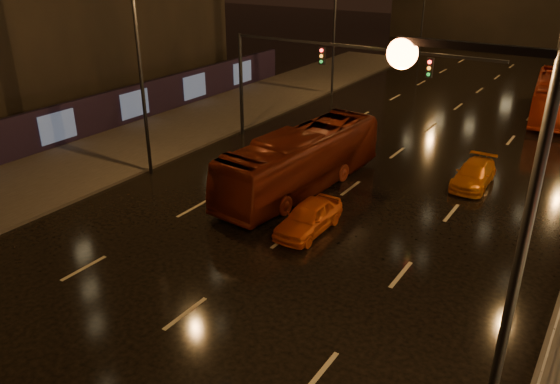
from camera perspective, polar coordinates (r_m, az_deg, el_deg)
name	(u,v)px	position (r m, az deg, el deg)	size (l,w,h in m)	color
ground	(383,164)	(30.48, 10.71, 2.93)	(140.00, 140.00, 0.00)	black
sidewalk_left	(141,143)	(33.95, -14.35, 4.95)	(7.00, 70.00, 0.15)	#38332D
hoarding_left	(56,127)	(34.64, -22.40, 6.30)	(0.30, 46.00, 2.50)	black
traffic_signal	(305,67)	(31.31, 2.66, 12.94)	(15.31, 0.32, 6.20)	black
streetlight_right	(479,238)	(9.69, 20.06, -4.50)	(2.64, 0.50, 10.00)	black
bus_red	(301,160)	(26.28, 2.23, 3.33)	(2.49, 10.64, 2.96)	#5D1A0D
bus_curb	(553,97)	(42.63, 26.66, 8.90)	(2.39, 10.20, 2.84)	#AB2B11
taxi_near	(309,217)	(22.60, 3.02, -2.63)	(1.54, 3.82, 1.30)	#D75214
taxi_far	(474,174)	(28.67, 19.60, 1.75)	(1.61, 3.95, 1.15)	#C56512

